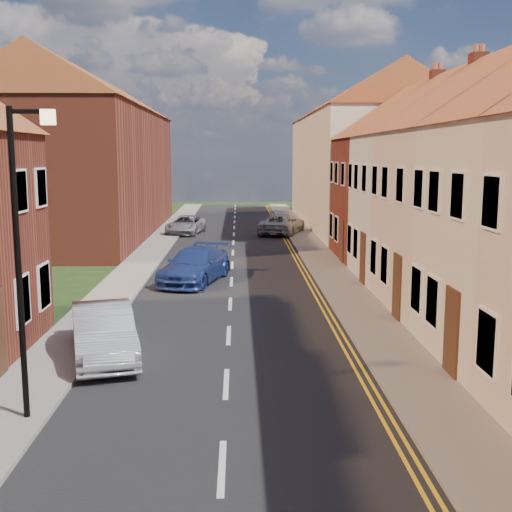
{
  "coord_description": "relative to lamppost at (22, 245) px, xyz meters",
  "views": [
    {
      "loc": [
        0.29,
        7.86,
        5.24
      ],
      "look_at": [
        0.9,
        29.72,
        1.77
      ],
      "focal_mm": 45.0,
      "sensor_mm": 36.0,
      "label": 1
    }
  ],
  "objects": [
    {
      "name": "pavement_right",
      "position": [
        8.21,
        10.0,
        -3.48
      ],
      "size": [
        1.8,
        90.0,
        0.12
      ],
      "primitive_type": "cube",
      "color": "gray",
      "rests_on": "ground"
    },
    {
      "name": "cottage_r_cream_far",
      "position": [
        13.11,
        19.7,
        0.94
      ],
      "size": [
        8.3,
        6.0,
        9.0
      ],
      "color": "maroon",
      "rests_on": "ground"
    },
    {
      "name": "car_distant_b",
      "position": [
        7.01,
        30.0,
        -2.86
      ],
      "size": [
        3.66,
        5.36,
        1.36
      ],
      "primitive_type": "imported",
      "rotation": [
        0.0,
        0.0,
        2.83
      ],
      "color": "#A5A7AC",
      "rests_on": "ground"
    },
    {
      "name": "car_distant",
      "position": [
        0.61,
        30.4,
        -2.93
      ],
      "size": [
        2.7,
        4.66,
        1.22
      ],
      "primitive_type": "imported",
      "rotation": [
        0.0,
        0.0,
        -0.16
      ],
      "color": "#9D9FA4",
      "rests_on": "ground"
    },
    {
      "name": "cottage_r_pink",
      "position": [
        13.11,
        8.9,
        0.94
      ],
      "size": [
        8.3,
        6.0,
        9.0
      ],
      "color": "beige",
      "rests_on": "ground"
    },
    {
      "name": "cottage_r_white_far",
      "position": [
        13.11,
        14.3,
        0.94
      ],
      "size": [
        8.3,
        5.2,
        9.0
      ],
      "color": "silver",
      "rests_on": "ground"
    },
    {
      "name": "block_left_far",
      "position": [
        -5.49,
        30.0,
        1.76
      ],
      "size": [
        8.3,
        24.2,
        10.5
      ],
      "color": "maroon",
      "rests_on": "ground"
    },
    {
      "name": "block_right_far",
      "position": [
        13.11,
        35.0,
        1.76
      ],
      "size": [
        8.3,
        24.2,
        10.5
      ],
      "color": "beige",
      "rests_on": "ground"
    },
    {
      "name": "lamppost",
      "position": [
        0.0,
        0.0,
        0.0
      ],
      "size": [
        0.88,
        0.15,
        6.0
      ],
      "color": "black",
      "rests_on": "pavement_left"
    },
    {
      "name": "car_mid",
      "position": [
        0.61,
        3.98,
        -2.84
      ],
      "size": [
        2.56,
        4.5,
        1.4
      ],
      "primitive_type": "imported",
      "rotation": [
        0.0,
        0.0,
        0.27
      ],
      "color": "#B4B7BD",
      "rests_on": "ground"
    },
    {
      "name": "car_far",
      "position": [
        2.31,
        14.0,
        -2.83
      ],
      "size": [
        3.26,
        5.22,
        1.41
      ],
      "primitive_type": "imported",
      "rotation": [
        0.0,
        0.0,
        -0.28
      ],
      "color": "navy",
      "rests_on": "ground"
    },
    {
      "name": "road",
      "position": [
        3.81,
        10.0,
        -3.53
      ],
      "size": [
        7.0,
        90.0,
        0.02
      ],
      "primitive_type": "cube",
      "color": "black",
      "rests_on": "ground"
    },
    {
      "name": "pavement_left",
      "position": [
        -0.59,
        10.0,
        -3.48
      ],
      "size": [
        1.8,
        90.0,
        0.12
      ],
      "primitive_type": "cube",
      "color": "gray",
      "rests_on": "ground"
    }
  ]
}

